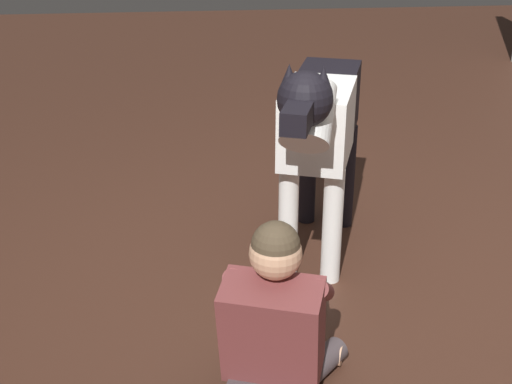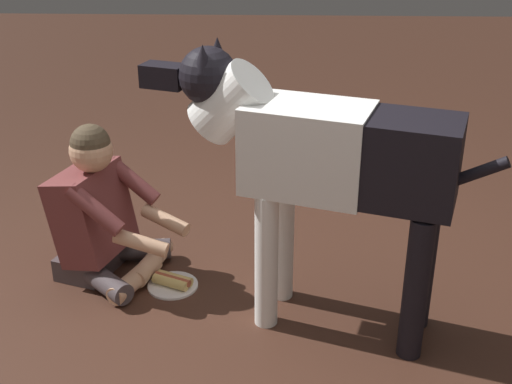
# 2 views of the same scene
# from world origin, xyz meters

# --- Properties ---
(ground_plane) EXTENTS (15.42, 15.42, 0.00)m
(ground_plane) POSITION_xyz_m (0.00, 0.00, 0.00)
(ground_plane) COLOR #43261B
(person_sitting_on_floor) EXTENTS (0.71, 0.60, 0.81)m
(person_sitting_on_floor) POSITION_xyz_m (0.68, -0.33, 0.33)
(person_sitting_on_floor) COLOR #483E41
(person_sitting_on_floor) RESTS_ON ground
(large_dog) EXTENTS (1.50, 0.63, 1.26)m
(large_dog) POSITION_xyz_m (-0.39, 0.03, 0.80)
(large_dog) COLOR white
(large_dog) RESTS_ON ground
(hot_dog_on_plate) EXTENTS (0.25, 0.25, 0.06)m
(hot_dog_on_plate) POSITION_xyz_m (0.31, -0.21, 0.02)
(hot_dog_on_plate) COLOR white
(hot_dog_on_plate) RESTS_ON ground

